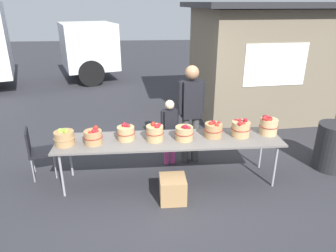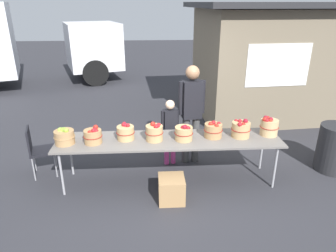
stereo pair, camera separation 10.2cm
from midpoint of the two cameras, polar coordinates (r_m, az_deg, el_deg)
name	(u,v)px [view 1 (the left image)]	position (r m, az deg, el deg)	size (l,w,h in m)	color
ground_plane	(169,180)	(5.14, -0.30, -10.09)	(40.00, 40.00, 0.00)	#2D2D33
market_table	(170,141)	(4.79, -0.31, -2.81)	(3.50, 0.76, 0.75)	slate
apple_basket_green_0	(64,137)	(4.83, -19.36, -2.01)	(0.31, 0.31, 0.27)	#A87F51
apple_basket_red_0	(93,136)	(4.73, -14.36, -1.91)	(0.29, 0.29, 0.26)	#A87F51
apple_basket_red_1	(126,133)	(4.77, -8.48, -1.23)	(0.29, 0.29, 0.27)	tan
apple_basket_red_2	(155,132)	(4.69, -3.06, -1.14)	(0.28, 0.28, 0.30)	tan
apple_basket_red_3	(184,133)	(4.72, 2.45, -1.24)	(0.29, 0.29, 0.27)	tan
apple_basket_red_4	(213,130)	(4.87, 7.89, -0.67)	(0.30, 0.30, 0.28)	#A87F51
apple_basket_red_5	(241,128)	(4.96, 12.84, -0.44)	(0.31, 0.31, 0.29)	tan
apple_basket_red_6	(268,126)	(5.16, 17.70, 0.05)	(0.30, 0.30, 0.32)	tan
vendor_adult	(191,108)	(5.30, 3.77, 3.46)	(0.47, 0.28, 1.78)	#3F3F3F
child_customer	(170,127)	(5.33, -0.24, -0.25)	(0.31, 0.20, 1.21)	#CC3F8C
food_kiosk	(259,60)	(8.13, 16.27, 11.70)	(3.72, 3.17, 2.74)	#726651
folding_chair	(37,149)	(5.47, -23.80, -3.94)	(0.50, 0.50, 0.86)	black
trash_barrel	(334,147)	(6.02, 28.09, -3.44)	(0.60, 0.60, 0.82)	#262628
produce_crate	(173,189)	(4.58, 0.23, -11.68)	(0.38, 0.38, 0.38)	#A87F51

